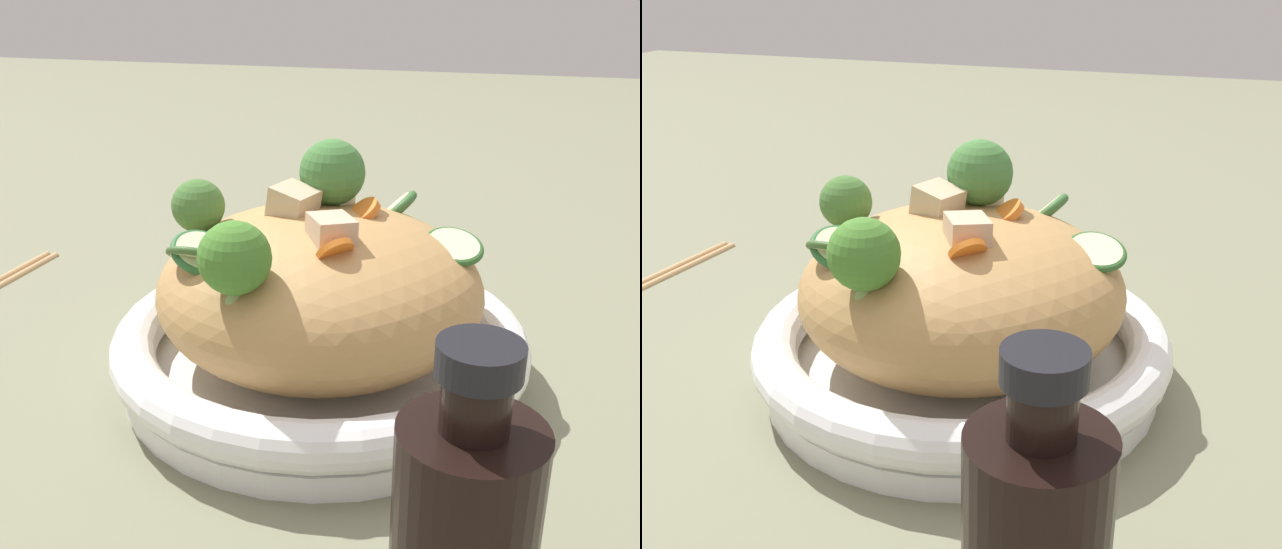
{
  "view_description": "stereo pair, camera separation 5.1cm",
  "coord_description": "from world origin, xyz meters",
  "views": [
    {
      "loc": [
        0.11,
        -0.46,
        0.28
      ],
      "look_at": [
        0.0,
        0.0,
        0.08
      ],
      "focal_mm": 43.16,
      "sensor_mm": 36.0,
      "label": 1
    },
    {
      "loc": [
        0.16,
        -0.45,
        0.28
      ],
      "look_at": [
        0.0,
        0.0,
        0.08
      ],
      "focal_mm": 43.16,
      "sensor_mm": 36.0,
      "label": 2
    }
  ],
  "objects": [
    {
      "name": "carrot_coins",
      "position": [
        0.01,
        0.03,
        0.11
      ],
      "size": [
        0.06,
        0.17,
        0.04
      ],
      "color": "orange",
      "rests_on": "serving_bowl"
    },
    {
      "name": "chicken_chunks",
      "position": [
        -0.0,
        0.0,
        0.12
      ],
      "size": [
        0.07,
        0.11,
        0.03
      ],
      "color": "#CDB98C",
      "rests_on": "serving_bowl"
    },
    {
      "name": "chopsticks_pair",
      "position": [
        -0.33,
        0.07,
        0.0
      ],
      "size": [
        0.04,
        0.21,
        0.01
      ],
      "color": "tan",
      "rests_on": "ground_plane"
    },
    {
      "name": "serving_bowl",
      "position": [
        0.0,
        0.0,
        0.02
      ],
      "size": [
        0.29,
        0.29,
        0.05
      ],
      "color": "white",
      "rests_on": "ground_plane"
    },
    {
      "name": "ground_plane",
      "position": [
        0.0,
        0.0,
        0.0
      ],
      "size": [
        3.0,
        3.0,
        0.0
      ],
      "primitive_type": "plane",
      "color": "#74755B"
    },
    {
      "name": "broccoli_florets",
      "position": [
        -0.03,
        -0.01,
        0.13
      ],
      "size": [
        0.13,
        0.17,
        0.07
      ],
      "color": "#98B570",
      "rests_on": "serving_bowl"
    },
    {
      "name": "zucchini_slices",
      "position": [
        -0.0,
        -0.0,
        0.11
      ],
      "size": [
        0.2,
        0.16,
        0.03
      ],
      "color": "beige",
      "rests_on": "serving_bowl"
    },
    {
      "name": "noodle_heap",
      "position": [
        0.0,
        -0.0,
        0.07
      ],
      "size": [
        0.22,
        0.22,
        0.11
      ],
      "color": "tan",
      "rests_on": "serving_bowl"
    }
  ]
}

